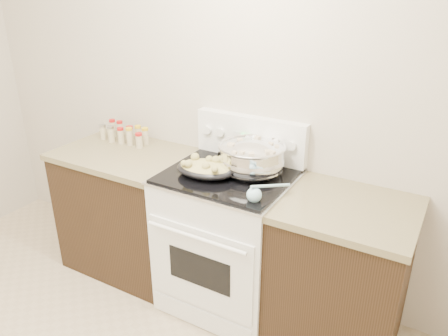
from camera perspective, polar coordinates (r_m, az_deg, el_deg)
The scene contains 9 objects.
counter_left at distance 3.30m, azimuth -12.12°, elevation -5.31°, with size 0.93×0.67×0.92m.
counter_right at distance 2.66m, azimuth 14.84°, elevation -13.43°, with size 0.73×0.67×0.92m.
kitchen_range at distance 2.85m, azimuth 0.55°, elevation -9.02°, with size 0.78×0.73×1.22m.
mixing_bowl at distance 2.61m, azimuth 3.65°, elevation 1.20°, with size 0.52×0.52×0.24m.
roasting_pan at distance 2.59m, azimuth -2.42°, elevation -0.01°, with size 0.39×0.29×0.12m.
baking_sheet at distance 2.85m, azimuth 3.32°, elevation 1.60°, with size 0.42×0.36×0.06m.
wooden_spoon at distance 2.71m, azimuth -1.75°, elevation 0.22°, with size 0.16×0.22×0.04m.
blue_ladle at distance 2.32m, azimuth 4.20°, elevation -3.41°, with size 0.16×0.26×0.10m.
spice_jars at distance 3.28m, azimuth -12.84°, elevation 4.40°, with size 0.40×0.15×0.13m.
Camera 1 is at (1.52, -0.67, 2.04)m, focal length 35.00 mm.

